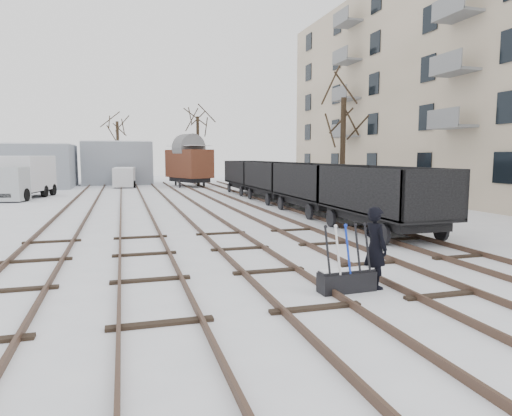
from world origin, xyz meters
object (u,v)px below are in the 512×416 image
(ground_frame, at_px, (347,279))
(lorry, at_px, (25,177))
(worker, at_px, (375,247))
(panel_van, at_px, (124,177))
(box_van_wagon, at_px, (189,163))
(freight_wagon_a, at_px, (382,208))

(ground_frame, distance_m, lorry, 28.68)
(worker, distance_m, panel_van, 36.75)
(box_van_wagon, bearing_deg, ground_frame, -114.49)
(worker, bearing_deg, panel_van, -1.62)
(lorry, bearing_deg, worker, -52.27)
(freight_wagon_a, bearing_deg, ground_frame, -126.81)
(box_van_wagon, distance_m, lorry, 15.86)
(worker, relative_size, box_van_wagon, 0.32)
(lorry, relative_size, panel_van, 1.57)
(worker, bearing_deg, ground_frame, 87.70)
(ground_frame, distance_m, panel_van, 36.75)
(ground_frame, relative_size, box_van_wagon, 0.26)
(freight_wagon_a, height_order, lorry, lorry)
(ground_frame, xyz_separation_m, box_van_wagon, (1.54, 35.60, 2.02))
(ground_frame, bearing_deg, worker, 4.61)
(freight_wagon_a, distance_m, panel_van, 31.41)
(freight_wagon_a, height_order, panel_van, freight_wagon_a)
(lorry, bearing_deg, box_van_wagon, 48.87)
(worker, distance_m, box_van_wagon, 35.53)
(ground_frame, distance_m, freight_wagon_a, 8.13)
(panel_van, bearing_deg, ground_frame, -78.47)
(ground_frame, bearing_deg, panel_van, 94.11)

